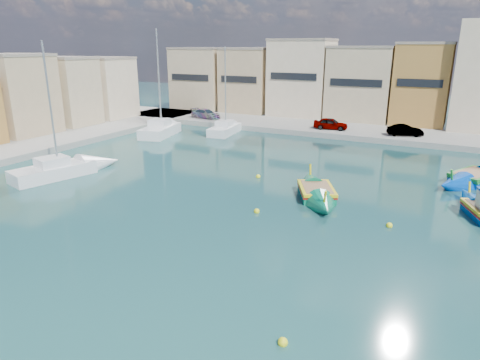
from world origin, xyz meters
The scene contains 11 objects.
ground centered at (0.00, 0.00, 0.00)m, with size 160.00×160.00×0.00m, color #133239.
north_quay centered at (0.00, 32.00, 0.30)m, with size 80.00×8.00×0.60m, color gray.
west_quay centered at (-32.00, 8.00, 0.30)m, with size 8.00×56.00×0.60m, color gray.
north_townhouses centered at (6.68, 39.36, 5.00)m, with size 83.20×7.87×10.19m.
parked_cars centered at (-11.71, 30.50, 1.23)m, with size 29.28×2.38×1.32m.
luzzu_cyan_mid centered at (7.83, 17.68, 0.29)m, with size 6.30×9.41×2.79m.
luzzu_green centered at (-1.74, 8.84, 0.28)m, with size 5.69×8.40×2.63m.
yacht_north centered at (-18.33, 26.83, 0.42)m, with size 3.30×8.17×10.60m.
yacht_midnorth centered at (-24.57, 22.65, 0.50)m, with size 4.63×9.28×12.63m.
yacht_mid centered at (-20.90, 5.57, 0.44)m, with size 4.56×9.12×11.12m.
mooring_buoys centered at (2.08, 5.84, 0.08)m, with size 19.39×22.61×0.36m.
Camera 1 is at (6.29, -17.95, 9.92)m, focal length 32.00 mm.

